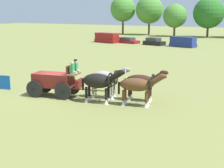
{
  "coord_description": "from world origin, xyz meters",
  "views": [
    {
      "loc": [
        14.77,
        -18.06,
        5.99
      ],
      "look_at": [
        4.36,
        0.81,
        1.2
      ],
      "focal_mm": 52.75,
      "sensor_mm": 36.0,
      "label": 1
    }
  ],
  "objects_px": {
    "show_wagon": "(55,80)",
    "parked_vehicle_c": "(154,42)",
    "draft_horse_rear_near": "(105,79)",
    "draft_horse_lead_off": "(138,86)",
    "parked_vehicle_a": "(107,38)",
    "parked_vehicle_b": "(128,41)",
    "draft_horse_rear_off": "(99,82)",
    "parked_vehicle_d": "(183,42)",
    "draft_horse_lead_near": "(142,82)"
  },
  "relations": [
    {
      "from": "draft_horse_lead_near",
      "to": "parked_vehicle_d",
      "type": "bearing_deg",
      "value": 102.64
    },
    {
      "from": "parked_vehicle_c",
      "to": "parked_vehicle_b",
      "type": "bearing_deg",
      "value": 169.68
    },
    {
      "from": "draft_horse_rear_near",
      "to": "parked_vehicle_d",
      "type": "relative_size",
      "value": 0.63
    },
    {
      "from": "draft_horse_rear_off",
      "to": "show_wagon",
      "type": "bearing_deg",
      "value": -178.55
    },
    {
      "from": "show_wagon",
      "to": "parked_vehicle_d",
      "type": "height_order",
      "value": "show_wagon"
    },
    {
      "from": "parked_vehicle_c",
      "to": "draft_horse_lead_off",
      "type": "bearing_deg",
      "value": -69.7
    },
    {
      "from": "draft_horse_rear_near",
      "to": "parked_vehicle_b",
      "type": "bearing_deg",
      "value": 113.96
    },
    {
      "from": "parked_vehicle_a",
      "to": "parked_vehicle_c",
      "type": "relative_size",
      "value": 1.28
    },
    {
      "from": "draft_horse_lead_off",
      "to": "show_wagon",
      "type": "bearing_deg",
      "value": -174.15
    },
    {
      "from": "draft_horse_rear_off",
      "to": "draft_horse_lead_near",
      "type": "relative_size",
      "value": 1.01
    },
    {
      "from": "parked_vehicle_d",
      "to": "parked_vehicle_b",
      "type": "bearing_deg",
      "value": 171.52
    },
    {
      "from": "show_wagon",
      "to": "draft_horse_lead_off",
      "type": "relative_size",
      "value": 1.83
    },
    {
      "from": "draft_horse_rear_near",
      "to": "draft_horse_rear_off",
      "type": "distance_m",
      "value": 1.3
    },
    {
      "from": "draft_horse_lead_near",
      "to": "draft_horse_lead_off",
      "type": "xyz_separation_m",
      "value": [
        0.27,
        -1.27,
        0.02
      ]
    },
    {
      "from": "parked_vehicle_b",
      "to": "parked_vehicle_d",
      "type": "height_order",
      "value": "parked_vehicle_d"
    },
    {
      "from": "draft_horse_rear_off",
      "to": "parked_vehicle_a",
      "type": "distance_m",
      "value": 42.98
    },
    {
      "from": "draft_horse_rear_off",
      "to": "parked_vehicle_b",
      "type": "height_order",
      "value": "draft_horse_rear_off"
    },
    {
      "from": "parked_vehicle_a",
      "to": "draft_horse_lead_off",
      "type": "bearing_deg",
      "value": -57.6
    },
    {
      "from": "draft_horse_lead_near",
      "to": "parked_vehicle_d",
      "type": "xyz_separation_m",
      "value": [
        -7.85,
        35.02,
        -0.47
      ]
    },
    {
      "from": "draft_horse_rear_near",
      "to": "draft_horse_lead_off",
      "type": "xyz_separation_m",
      "value": [
        2.83,
        -0.73,
        -0.04
      ]
    },
    {
      "from": "show_wagon",
      "to": "parked_vehicle_b",
      "type": "bearing_deg",
      "value": 108.91
    },
    {
      "from": "parked_vehicle_b",
      "to": "parked_vehicle_d",
      "type": "relative_size",
      "value": 0.98
    },
    {
      "from": "show_wagon",
      "to": "draft_horse_rear_off",
      "type": "xyz_separation_m",
      "value": [
        3.59,
        0.09,
        0.26
      ]
    },
    {
      "from": "draft_horse_rear_near",
      "to": "parked_vehicle_a",
      "type": "xyz_separation_m",
      "value": [
        -20.65,
        36.27,
        -0.46
      ]
    },
    {
      "from": "draft_horse_rear_off",
      "to": "parked_vehicle_b",
      "type": "distance_m",
      "value": 42.04
    },
    {
      "from": "draft_horse_lead_near",
      "to": "draft_horse_lead_off",
      "type": "height_order",
      "value": "draft_horse_lead_off"
    },
    {
      "from": "show_wagon",
      "to": "parked_vehicle_b",
      "type": "relative_size",
      "value": 1.23
    },
    {
      "from": "draft_horse_lead_off",
      "to": "parked_vehicle_b",
      "type": "height_order",
      "value": "draft_horse_lead_off"
    },
    {
      "from": "parked_vehicle_a",
      "to": "parked_vehicle_c",
      "type": "xyz_separation_m",
      "value": [
        9.82,
        -0.07,
        -0.34
      ]
    },
    {
      "from": "draft_horse_lead_off",
      "to": "parked_vehicle_b",
      "type": "distance_m",
      "value": 42.64
    },
    {
      "from": "draft_horse_lead_near",
      "to": "parked_vehicle_d",
      "type": "relative_size",
      "value": 0.63
    },
    {
      "from": "parked_vehicle_a",
      "to": "parked_vehicle_c",
      "type": "height_order",
      "value": "parked_vehicle_a"
    },
    {
      "from": "parked_vehicle_a",
      "to": "parked_vehicle_b",
      "type": "bearing_deg",
      "value": 13.34
    },
    {
      "from": "draft_horse_rear_off",
      "to": "parked_vehicle_c",
      "type": "height_order",
      "value": "draft_horse_rear_off"
    },
    {
      "from": "show_wagon",
      "to": "parked_vehicle_a",
      "type": "xyz_separation_m",
      "value": [
        -17.32,
        37.63,
        -0.26
      ]
    },
    {
      "from": "parked_vehicle_c",
      "to": "parked_vehicle_d",
      "type": "height_order",
      "value": "parked_vehicle_d"
    },
    {
      "from": "draft_horse_rear_near",
      "to": "draft_horse_lead_off",
      "type": "bearing_deg",
      "value": -14.5
    },
    {
      "from": "parked_vehicle_d",
      "to": "draft_horse_lead_off",
      "type": "bearing_deg",
      "value": -77.39
    },
    {
      "from": "show_wagon",
      "to": "parked_vehicle_a",
      "type": "bearing_deg",
      "value": 114.72
    },
    {
      "from": "parked_vehicle_b",
      "to": "draft_horse_rear_off",
      "type": "bearing_deg",
      "value": -66.41
    },
    {
      "from": "show_wagon",
      "to": "draft_horse_lead_off",
      "type": "height_order",
      "value": "show_wagon"
    },
    {
      "from": "show_wagon",
      "to": "draft_horse_rear_off",
      "type": "relative_size",
      "value": 1.92
    },
    {
      "from": "parked_vehicle_a",
      "to": "show_wagon",
      "type": "bearing_deg",
      "value": -65.28
    },
    {
      "from": "draft_horse_lead_off",
      "to": "parked_vehicle_c",
      "type": "height_order",
      "value": "draft_horse_lead_off"
    },
    {
      "from": "parked_vehicle_d",
      "to": "draft_horse_rear_off",
      "type": "bearing_deg",
      "value": -81.43
    },
    {
      "from": "draft_horse_lead_near",
      "to": "parked_vehicle_b",
      "type": "height_order",
      "value": "draft_horse_lead_near"
    },
    {
      "from": "draft_horse_rear_near",
      "to": "parked_vehicle_a",
      "type": "relative_size",
      "value": 0.56
    },
    {
      "from": "show_wagon",
      "to": "parked_vehicle_c",
      "type": "distance_m",
      "value": 38.31
    },
    {
      "from": "draft_horse_rear_near",
      "to": "show_wagon",
      "type": "bearing_deg",
      "value": -157.71
    },
    {
      "from": "draft_horse_lead_near",
      "to": "draft_horse_rear_near",
      "type": "bearing_deg",
      "value": -168.12
    }
  ]
}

